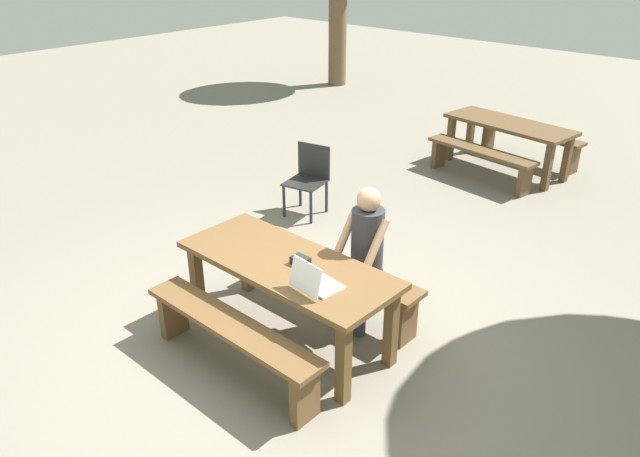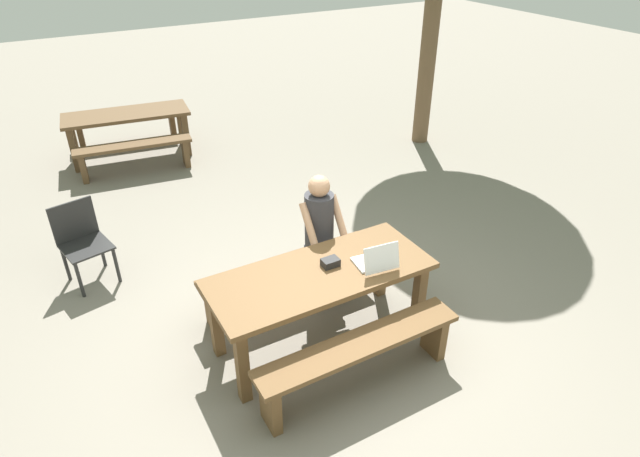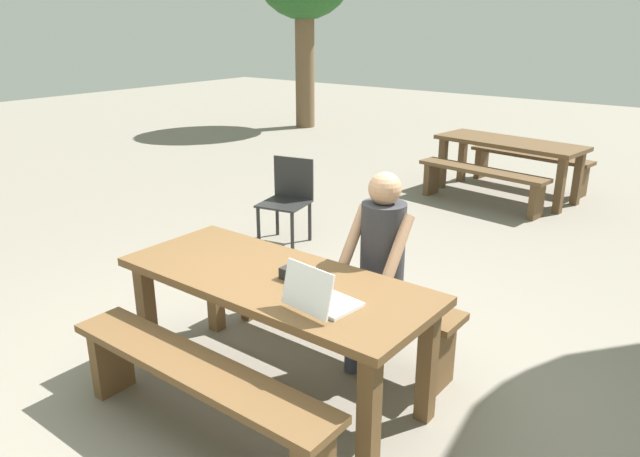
{
  "view_description": "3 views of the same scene",
  "coord_description": "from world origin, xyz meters",
  "px_view_note": "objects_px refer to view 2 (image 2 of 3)",
  "views": [
    {
      "loc": [
        3.09,
        -3.03,
        3.19
      ],
      "look_at": [
        0.14,
        0.25,
        1.01
      ],
      "focal_mm": 34.21,
      "sensor_mm": 36.0,
      "label": 1
    },
    {
      "loc": [
        -1.79,
        -3.16,
        3.39
      ],
      "look_at": [
        0.14,
        0.25,
        1.01
      ],
      "focal_mm": 30.05,
      "sensor_mm": 36.0,
      "label": 2
    },
    {
      "loc": [
        2.14,
        -2.33,
        2.16
      ],
      "look_at": [
        0.14,
        0.25,
        1.01
      ],
      "focal_mm": 33.52,
      "sensor_mm": 36.0,
      "label": 3
    }
  ],
  "objects_px": {
    "laptop": "(376,260)",
    "plastic_chair": "(83,241)",
    "person_seated": "(321,229)",
    "small_pouch": "(330,262)",
    "picnic_table_mid": "(127,120)",
    "picnic_table_front": "(320,283)"
  },
  "relations": [
    {
      "from": "person_seated",
      "to": "picnic_table_mid",
      "type": "height_order",
      "value": "person_seated"
    },
    {
      "from": "small_pouch",
      "to": "picnic_table_mid",
      "type": "xyz_separation_m",
      "value": [
        -0.64,
        4.96,
        -0.19
      ]
    },
    {
      "from": "laptop",
      "to": "picnic_table_mid",
      "type": "xyz_separation_m",
      "value": [
        -0.97,
        5.16,
        -0.22
      ]
    },
    {
      "from": "picnic_table_front",
      "to": "person_seated",
      "type": "relative_size",
      "value": 1.47
    },
    {
      "from": "picnic_table_front",
      "to": "laptop",
      "type": "bearing_deg",
      "value": -19.56
    },
    {
      "from": "plastic_chair",
      "to": "picnic_table_mid",
      "type": "distance_m",
      "value": 3.19
    },
    {
      "from": "plastic_chair",
      "to": "picnic_table_mid",
      "type": "height_order",
      "value": "plastic_chair"
    },
    {
      "from": "picnic_table_front",
      "to": "laptop",
      "type": "height_order",
      "value": "laptop"
    },
    {
      "from": "laptop",
      "to": "person_seated",
      "type": "bearing_deg",
      "value": -75.01
    },
    {
      "from": "picnic_table_front",
      "to": "laptop",
      "type": "distance_m",
      "value": 0.51
    },
    {
      "from": "laptop",
      "to": "person_seated",
      "type": "xyz_separation_m",
      "value": [
        -0.11,
        0.74,
        -0.06
      ]
    },
    {
      "from": "plastic_chair",
      "to": "picnic_table_front",
      "type": "bearing_deg",
      "value": -63.2
    },
    {
      "from": "person_seated",
      "to": "picnic_table_front",
      "type": "bearing_deg",
      "value": -120.18
    },
    {
      "from": "picnic_table_front",
      "to": "laptop",
      "type": "xyz_separation_m",
      "value": [
        0.45,
        -0.16,
        0.17
      ]
    },
    {
      "from": "laptop",
      "to": "picnic_table_mid",
      "type": "bearing_deg",
      "value": -72.88
    },
    {
      "from": "person_seated",
      "to": "plastic_chair",
      "type": "bearing_deg",
      "value": 144.04
    },
    {
      "from": "laptop",
      "to": "plastic_chair",
      "type": "distance_m",
      "value": 3.04
    },
    {
      "from": "person_seated",
      "to": "laptop",
      "type": "bearing_deg",
      "value": -81.47
    },
    {
      "from": "picnic_table_front",
      "to": "laptop",
      "type": "relative_size",
      "value": 5.46
    },
    {
      "from": "small_pouch",
      "to": "person_seated",
      "type": "distance_m",
      "value": 0.59
    },
    {
      "from": "laptop",
      "to": "picnic_table_front",
      "type": "bearing_deg",
      "value": -13.09
    },
    {
      "from": "picnic_table_front",
      "to": "picnic_table_mid",
      "type": "relative_size",
      "value": 1.01
    }
  ]
}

